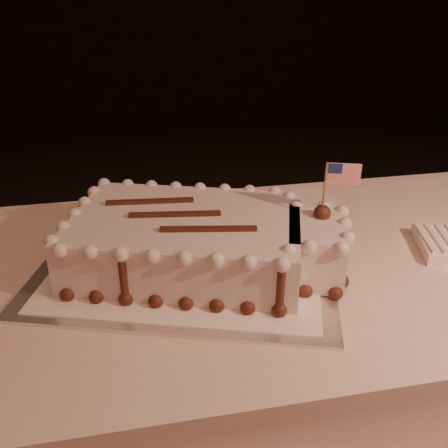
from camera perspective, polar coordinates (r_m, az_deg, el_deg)
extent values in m
cube|color=beige|center=(1.33, 3.11, -18.12)|extent=(2.40, 0.80, 0.75)
cube|color=silver|center=(1.08, -4.19, -4.69)|extent=(0.73, 0.63, 0.01)
cube|color=white|center=(1.08, -4.20, -4.46)|extent=(0.66, 0.57, 0.00)
cube|color=silver|center=(1.05, -4.30, -1.84)|extent=(0.54, 0.44, 0.11)
cube|color=silver|center=(1.03, 10.33, -2.68)|extent=(0.16, 0.20, 0.11)
sphere|color=#512214|center=(1.01, -17.48, -7.71)|extent=(0.03, 0.03, 0.03)
sphere|color=#512214|center=(0.98, -14.38, -8.06)|extent=(0.03, 0.03, 0.03)
sphere|color=#512214|center=(0.97, -11.15, -8.40)|extent=(0.03, 0.03, 0.03)
sphere|color=#512214|center=(0.95, -7.81, -8.72)|extent=(0.03, 0.03, 0.03)
sphere|color=#512214|center=(0.94, -4.36, -9.02)|extent=(0.03, 0.03, 0.03)
sphere|color=#512214|center=(0.93, -0.84, -9.30)|extent=(0.03, 0.03, 0.03)
sphere|color=#512214|center=(0.93, 2.73, -9.54)|extent=(0.03, 0.03, 0.03)
sphere|color=#512214|center=(0.93, 6.33, -9.75)|extent=(0.03, 0.03, 0.03)
sphere|color=#512214|center=(0.96, 7.06, -8.13)|extent=(0.03, 0.03, 0.03)
sphere|color=#512214|center=(0.98, 9.28, -7.56)|extent=(0.03, 0.03, 0.03)
sphere|color=#512214|center=(0.99, 12.64, -7.71)|extent=(0.03, 0.03, 0.03)
sphere|color=#512214|center=(1.02, 13.33, -6.39)|extent=(0.03, 0.03, 0.03)
sphere|color=#512214|center=(1.07, 13.06, -4.69)|extent=(0.03, 0.03, 0.03)
sphere|color=#512214|center=(1.12, 12.81, -3.14)|extent=(0.03, 0.03, 0.03)
sphere|color=#512214|center=(1.13, 10.85, -2.54)|extent=(0.03, 0.03, 0.03)
sphere|color=#512214|center=(1.13, 7.94, -2.39)|extent=(0.03, 0.03, 0.03)
sphere|color=#512214|center=(1.17, 7.18, -1.33)|extent=(0.03, 0.03, 0.03)
sphere|color=#512214|center=(1.19, 5.59, -0.68)|extent=(0.03, 0.03, 0.03)
sphere|color=#512214|center=(1.19, 2.82, -0.52)|extent=(0.03, 0.03, 0.03)
sphere|color=#512214|center=(1.20, 0.07, -0.37)|extent=(0.03, 0.03, 0.03)
sphere|color=#512214|center=(1.20, -2.65, -0.22)|extent=(0.03, 0.03, 0.03)
sphere|color=#512214|center=(1.21, -5.34, -0.07)|extent=(0.03, 0.03, 0.03)
sphere|color=#512214|center=(1.23, -7.97, 0.08)|extent=(0.03, 0.03, 0.03)
sphere|color=#512214|center=(1.24, -10.54, 0.23)|extent=(0.03, 0.03, 0.03)
sphere|color=#512214|center=(1.26, -13.05, 0.37)|extent=(0.03, 0.03, 0.03)
sphere|color=#512214|center=(1.22, -14.10, -0.70)|extent=(0.03, 0.03, 0.03)
sphere|color=#512214|center=(1.17, -15.03, -2.01)|extent=(0.03, 0.03, 0.03)
sphere|color=#512214|center=(1.13, -16.04, -3.43)|extent=(0.03, 0.03, 0.03)
sphere|color=#512214|center=(1.08, -17.14, -4.97)|extent=(0.03, 0.03, 0.03)
sphere|color=#512214|center=(1.04, -18.33, -6.64)|extent=(0.03, 0.03, 0.03)
sphere|color=silver|center=(0.95, -18.29, -2.89)|extent=(0.03, 0.03, 0.03)
sphere|color=silver|center=(0.93, -15.07, -3.15)|extent=(0.03, 0.03, 0.03)
sphere|color=silver|center=(0.91, -11.70, -3.41)|extent=(0.03, 0.03, 0.03)
sphere|color=silver|center=(0.90, -8.20, -3.67)|extent=(0.03, 0.03, 0.03)
sphere|color=silver|center=(0.89, -4.59, -3.93)|extent=(0.03, 0.03, 0.03)
sphere|color=silver|center=(0.88, -0.89, -4.18)|extent=(0.03, 0.03, 0.03)
sphere|color=silver|center=(0.87, 2.87, -4.41)|extent=(0.03, 0.03, 0.03)
sphere|color=silver|center=(0.87, 6.66, -4.62)|extent=(0.03, 0.03, 0.03)
sphere|color=silver|center=(0.91, 7.41, -3.12)|extent=(0.03, 0.03, 0.03)
sphere|color=silver|center=(0.93, 9.73, -2.62)|extent=(0.03, 0.03, 0.03)
sphere|color=silver|center=(0.94, 13.24, -2.80)|extent=(0.03, 0.03, 0.03)
sphere|color=silver|center=(0.97, 13.94, -1.61)|extent=(0.03, 0.03, 0.03)
sphere|color=silver|center=(1.02, 13.63, -0.06)|extent=(0.03, 0.03, 0.03)
sphere|color=silver|center=(1.08, 13.35, 1.35)|extent=(0.03, 0.03, 0.03)
sphere|color=silver|center=(1.09, 11.29, 1.92)|extent=(0.03, 0.03, 0.03)
sphere|color=silver|center=(1.09, 8.27, 2.09)|extent=(0.03, 0.03, 0.03)
sphere|color=silver|center=(1.12, 7.46, 3.05)|extent=(0.03, 0.03, 0.03)
sphere|color=silver|center=(1.15, 5.81, 3.64)|extent=(0.03, 0.03, 0.03)
sphere|color=silver|center=(1.15, 2.93, 3.79)|extent=(0.03, 0.03, 0.03)
sphere|color=silver|center=(1.15, 0.08, 3.93)|extent=(0.03, 0.03, 0.03)
sphere|color=silver|center=(1.16, -2.75, 4.06)|extent=(0.03, 0.03, 0.03)
sphere|color=silver|center=(1.17, -5.54, 4.18)|extent=(0.03, 0.03, 0.03)
sphere|color=silver|center=(1.18, -8.27, 4.29)|extent=(0.03, 0.03, 0.03)
sphere|color=silver|center=(1.20, -10.94, 4.38)|extent=(0.03, 0.03, 0.03)
sphere|color=silver|center=(1.22, -13.53, 4.47)|extent=(0.03, 0.03, 0.03)
sphere|color=silver|center=(1.18, -14.64, 3.50)|extent=(0.03, 0.03, 0.03)
sphere|color=silver|center=(1.13, -15.63, 2.32)|extent=(0.03, 0.03, 0.03)
sphere|color=silver|center=(1.08, -16.70, 1.02)|extent=(0.03, 0.03, 0.03)
sphere|color=silver|center=(1.03, -17.87, -0.39)|extent=(0.03, 0.03, 0.03)
sphere|color=silver|center=(0.99, -19.16, -1.93)|extent=(0.03, 0.03, 0.03)
cylinder|color=#512214|center=(0.94, -11.41, -6.08)|extent=(0.02, 0.02, 0.10)
sphere|color=#512214|center=(0.96, -11.16, -8.28)|extent=(0.03, 0.03, 0.03)
cylinder|color=#512214|center=(0.90, 6.49, -7.38)|extent=(0.02, 0.02, 0.10)
sphere|color=#512214|center=(0.92, 6.34, -9.63)|extent=(0.03, 0.03, 0.03)
cylinder|color=#512214|center=(1.05, 13.32, -2.53)|extent=(0.02, 0.02, 0.10)
sphere|color=#512214|center=(1.07, 13.07, -4.58)|extent=(0.03, 0.03, 0.03)
cylinder|color=#512214|center=(1.17, 5.69, 1.34)|extent=(0.02, 0.02, 0.10)
sphere|color=#512214|center=(1.19, 5.59, -0.57)|extent=(0.03, 0.03, 0.03)
cylinder|color=#512214|center=(1.20, -8.11, 2.06)|extent=(0.02, 0.02, 0.10)
sphere|color=#512214|center=(1.22, -7.98, 0.18)|extent=(0.03, 0.03, 0.03)
cylinder|color=#512214|center=(1.10, -16.35, -1.35)|extent=(0.02, 0.02, 0.10)
sphere|color=#512214|center=(1.12, -16.06, -3.33)|extent=(0.03, 0.03, 0.03)
cube|color=#512214|center=(1.09, -8.46, 2.61)|extent=(0.19, 0.03, 0.01)
cube|color=#512214|center=(1.02, -5.64, 1.15)|extent=(0.19, 0.04, 0.01)
cube|color=#512214|center=(0.96, -1.80, -0.54)|extent=(0.19, 0.05, 0.01)
sphere|color=#512214|center=(1.03, 11.16, 1.23)|extent=(0.04, 0.04, 0.04)
cylinder|color=#A17345|center=(1.02, 11.37, 3.36)|extent=(0.00, 0.00, 0.13)
cube|color=red|center=(1.00, 13.56, 5.55)|extent=(0.06, 0.02, 0.04)
cube|color=navy|center=(1.00, 12.60, 6.25)|extent=(0.03, 0.01, 0.02)
cube|color=white|center=(1.21, 21.98, -1.43)|extent=(0.04, 0.13, 0.01)
cube|color=white|center=(1.22, 23.05, -1.47)|extent=(0.04, 0.13, 0.01)
cube|color=white|center=(1.23, 24.10, -1.50)|extent=(0.04, 0.13, 0.01)
cylinder|color=white|center=(1.39, 9.36, 2.88)|extent=(0.14, 0.14, 0.01)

